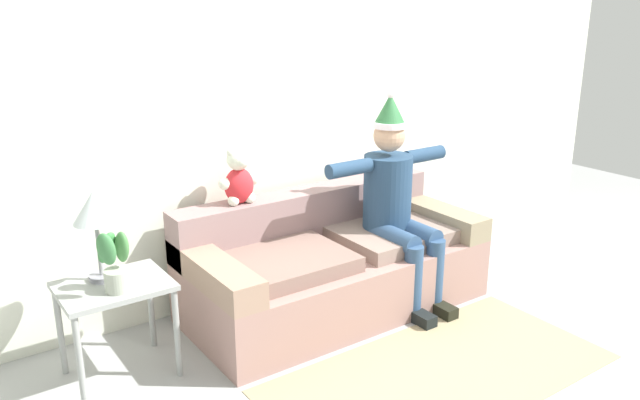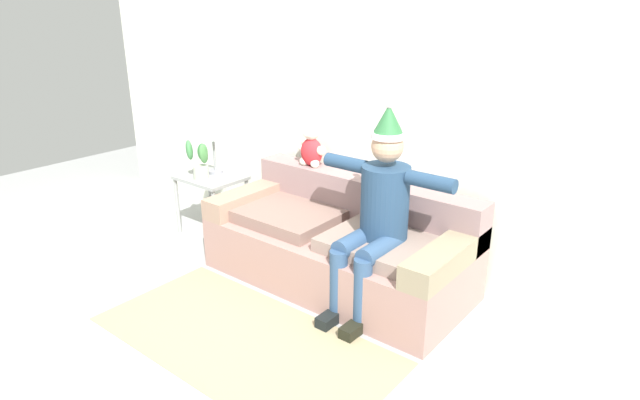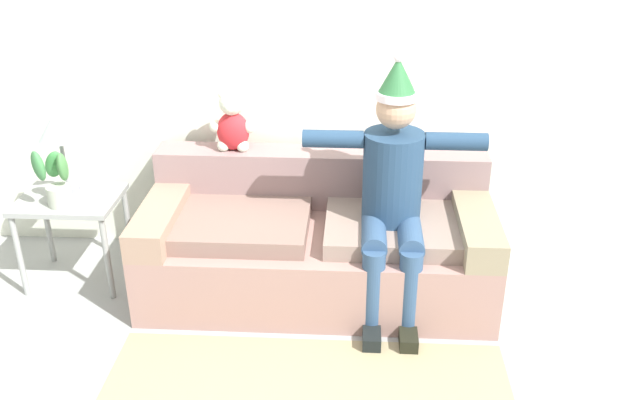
# 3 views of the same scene
# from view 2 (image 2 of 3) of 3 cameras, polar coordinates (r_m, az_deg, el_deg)

# --- Properties ---
(ground_plane) EXTENTS (10.00, 10.00, 0.00)m
(ground_plane) POSITION_cam_2_polar(r_m,az_deg,el_deg) (3.75, -7.28, -13.97)
(ground_plane) COLOR #A1A2A1
(back_wall) EXTENTS (7.00, 0.10, 2.70)m
(back_wall) POSITION_cam_2_polar(r_m,az_deg,el_deg) (4.38, 6.78, 10.29)
(back_wall) COLOR white
(back_wall) RESTS_ON ground_plane
(couch) EXTENTS (2.06, 0.94, 0.78)m
(couch) POSITION_cam_2_polar(r_m,az_deg,el_deg) (4.25, 2.19, -4.63)
(couch) COLOR #A07970
(couch) RESTS_ON ground_plane
(person_seated) EXTENTS (1.02, 0.77, 1.50)m
(person_seated) POSITION_cam_2_polar(r_m,az_deg,el_deg) (3.73, 6.10, -1.01)
(person_seated) COLOR navy
(person_seated) RESTS_ON ground_plane
(teddy_bear) EXTENTS (0.29, 0.17, 0.38)m
(teddy_bear) POSITION_cam_2_polar(r_m,az_deg,el_deg) (4.57, -0.93, 5.71)
(teddy_bear) COLOR red
(teddy_bear) RESTS_ON couch
(side_table) EXTENTS (0.60, 0.46, 0.57)m
(side_table) POSITION_cam_2_polar(r_m,az_deg,el_deg) (5.15, -11.46, 1.58)
(side_table) COLOR #999D99
(side_table) RESTS_ON ground_plane
(table_lamp) EXTENTS (0.24, 0.24, 0.52)m
(table_lamp) POSITION_cam_2_polar(r_m,az_deg,el_deg) (5.10, -11.28, 7.14)
(table_lamp) COLOR gray
(table_lamp) RESTS_ON side_table
(potted_plant) EXTENTS (0.21, 0.24, 0.37)m
(potted_plant) POSITION_cam_2_polar(r_m,az_deg,el_deg) (5.02, -12.62, 4.09)
(potted_plant) COLOR #B1B9A4
(potted_plant) RESTS_ON side_table
(area_rug) EXTENTS (2.06, 1.01, 0.01)m
(area_rug) POSITION_cam_2_polar(r_m,az_deg,el_deg) (3.71, -8.12, -14.39)
(area_rug) COLOR tan
(area_rug) RESTS_ON ground_plane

